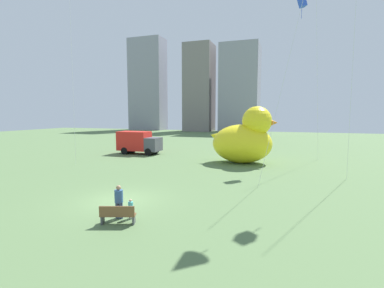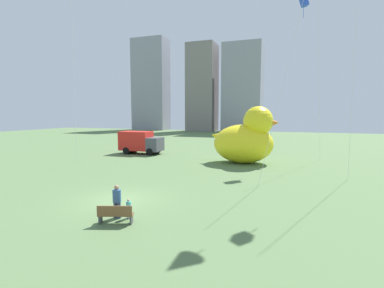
{
  "view_description": "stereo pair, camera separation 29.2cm",
  "coord_description": "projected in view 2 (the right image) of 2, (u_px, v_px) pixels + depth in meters",
  "views": [
    {
      "loc": [
        9.22,
        -13.8,
        5.06
      ],
      "look_at": [
        2.43,
        6.06,
        2.81
      ],
      "focal_mm": 26.21,
      "sensor_mm": 36.0,
      "label": 1
    },
    {
      "loc": [
        9.5,
        -13.7,
        5.06
      ],
      "look_at": [
        2.43,
        6.06,
        2.81
      ],
      "focal_mm": 26.21,
      "sensor_mm": 36.0,
      "label": 2
    }
  ],
  "objects": [
    {
      "name": "park_bench",
      "position": [
        115.0,
        214.0,
        12.9
      ],
      "size": [
        1.67,
        0.94,
        0.9
      ],
      "color": "brown",
      "rests_on": "ground"
    },
    {
      "name": "box_truck",
      "position": [
        140.0,
        143.0,
        35.79
      ],
      "size": [
        5.46,
        2.42,
        2.85
      ],
      "color": "red",
      "rests_on": "ground"
    },
    {
      "name": "kite_blue",
      "position": [
        304.0,
        2.0,
        28.99
      ],
      "size": [
        2.93,
        3.56,
        17.37
      ],
      "color": "silver",
      "rests_on": "ground"
    },
    {
      "name": "giant_inflatable_duck",
      "position": [
        246.0,
        139.0,
        28.82
      ],
      "size": [
        7.06,
        4.53,
        5.85
      ],
      "color": "yellow",
      "rests_on": "ground"
    },
    {
      "name": "ground_plane",
      "position": [
        119.0,
        200.0,
        16.55
      ],
      "size": [
        140.0,
        140.0,
        0.0
      ],
      "primitive_type": "plane",
      "color": "#567346"
    },
    {
      "name": "person_adult",
      "position": [
        117.0,
        200.0,
        13.61
      ],
      "size": [
        0.4,
        0.4,
        1.64
      ],
      "color": "#38476B",
      "rests_on": "ground"
    },
    {
      "name": "city_skyline",
      "position": [
        200.0,
        87.0,
        83.97
      ],
      "size": [
        40.82,
        9.82,
        28.83
      ],
      "color": "gray",
      "rests_on": "ground"
    },
    {
      "name": "person_child",
      "position": [
        129.0,
        208.0,
        13.6
      ],
      "size": [
        0.24,
        0.24,
        0.97
      ],
      "color": "silver",
      "rests_on": "ground"
    }
  ]
}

